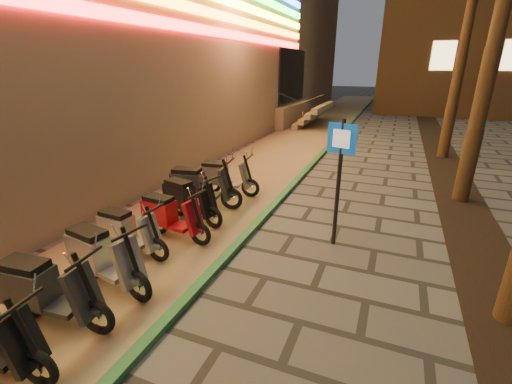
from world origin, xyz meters
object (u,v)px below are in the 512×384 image
at_px(scooter_5, 101,256).
at_px(scooter_10, 223,177).
at_px(scooter_4, 44,290).
at_px(scooter_9, 198,186).
at_px(scooter_6, 126,231).
at_px(pedestrian_sign, 340,167).
at_px(scooter_7, 169,215).
at_px(scooter_8, 187,199).

bearing_deg(scooter_5, scooter_10, 100.68).
bearing_deg(scooter_4, scooter_9, 87.54).
bearing_deg(scooter_5, scooter_6, 119.22).
xyz_separation_m(pedestrian_sign, scooter_5, (-3.25, -2.81, -1.10)).
distance_m(scooter_5, scooter_9, 3.51).
distance_m(scooter_4, scooter_6, 1.95).
xyz_separation_m(scooter_4, scooter_10, (-0.09, 5.51, -0.02)).
height_order(pedestrian_sign, scooter_10, pedestrian_sign).
distance_m(scooter_5, scooter_10, 4.54).
height_order(scooter_7, scooter_8, scooter_8).
height_order(scooter_5, scooter_8, scooter_5).
height_order(scooter_5, scooter_10, scooter_5).
relative_size(scooter_4, scooter_5, 0.99).
bearing_deg(scooter_7, scooter_10, 97.81).
xyz_separation_m(scooter_6, scooter_10, (0.21, 3.58, 0.04)).
distance_m(pedestrian_sign, scooter_8, 3.57).
distance_m(pedestrian_sign, scooter_4, 5.14).
xyz_separation_m(scooter_5, scooter_10, (-0.14, 4.54, -0.02)).
height_order(scooter_4, scooter_7, scooter_4).
bearing_deg(scooter_8, scooter_6, -83.58).
xyz_separation_m(scooter_5, scooter_9, (-0.31, 3.50, 0.03)).
relative_size(scooter_4, scooter_9, 0.94).
relative_size(scooter_6, scooter_9, 0.83).
height_order(pedestrian_sign, scooter_7, pedestrian_sign).
relative_size(scooter_5, scooter_6, 1.14).
bearing_deg(scooter_5, scooter_9, 103.95).
bearing_deg(scooter_6, pedestrian_sign, 29.78).
relative_size(pedestrian_sign, scooter_6, 1.64).
xyz_separation_m(scooter_6, scooter_8, (0.22, 1.75, 0.04)).
distance_m(pedestrian_sign, scooter_9, 3.78).
relative_size(pedestrian_sign, scooter_8, 1.50).
bearing_deg(scooter_6, scooter_7, 69.68).
height_order(scooter_6, scooter_10, scooter_10).
bearing_deg(scooter_10, scooter_4, -95.53).
height_order(pedestrian_sign, scooter_9, pedestrian_sign).
bearing_deg(scooter_9, scooter_4, -95.80).
distance_m(pedestrian_sign, scooter_7, 3.58).
distance_m(pedestrian_sign, scooter_6, 4.22).
bearing_deg(scooter_4, scooter_10, 85.17).
bearing_deg(scooter_8, scooter_9, 115.97).
distance_m(scooter_7, scooter_9, 1.71).
bearing_deg(scooter_10, scooter_9, -105.60).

